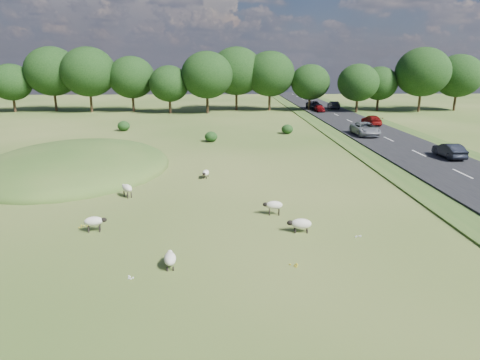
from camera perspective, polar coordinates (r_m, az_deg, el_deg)
name	(u,v)px	position (r m, az deg, el deg)	size (l,w,h in m)	color
ground	(216,149)	(45.35, -3.26, 4.14)	(160.00, 160.00, 0.00)	#31541A
mound	(76,168)	(39.71, -21.08, 1.49)	(16.00, 20.00, 4.00)	#33561E
road	(371,132)	(58.34, 17.11, 6.14)	(8.00, 150.00, 0.25)	black
treeline	(213,75)	(79.96, -3.61, 13.75)	(96.28, 14.66, 11.70)	black
shrubs	(197,130)	(54.61, -5.72, 6.68)	(23.03, 10.08, 1.32)	black
sheep_0	(170,258)	(19.56, -9.32, -10.28)	(0.65, 1.24, 0.70)	beige
sheep_1	(94,221)	(24.39, -18.86, -5.23)	(1.23, 0.68, 0.86)	beige
sheep_2	(274,205)	(25.69, 4.51, -3.37)	(1.20, 0.58, 0.86)	beige
sheep_3	(300,224)	(23.30, 8.07, -5.80)	(1.35, 0.66, 0.77)	beige
sheep_4	(206,173)	(33.89, -4.61, 0.94)	(0.67, 1.17, 0.65)	beige
sheep_5	(127,188)	(29.97, -14.84, -1.06)	(1.04, 1.22, 0.89)	beige
car_0	(372,120)	(64.19, 17.15, 7.64)	(1.87, 4.61, 1.34)	maroon
car_1	(334,105)	(85.12, 12.37, 9.74)	(1.47, 4.22, 1.39)	black
car_2	(365,129)	(54.63, 16.35, 6.55)	(2.55, 5.52, 1.53)	#95989C
car_3	(314,105)	(84.04, 9.86, 9.82)	(2.42, 5.25, 1.46)	black
car_4	(320,108)	(79.41, 10.56, 9.39)	(1.45, 3.60, 1.23)	maroon
car_5	(304,93)	(116.03, 8.52, 11.39)	(2.16, 5.31, 1.54)	maroon
car_7	(449,151)	(44.42, 26.15, 3.55)	(1.43, 4.10, 1.35)	black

